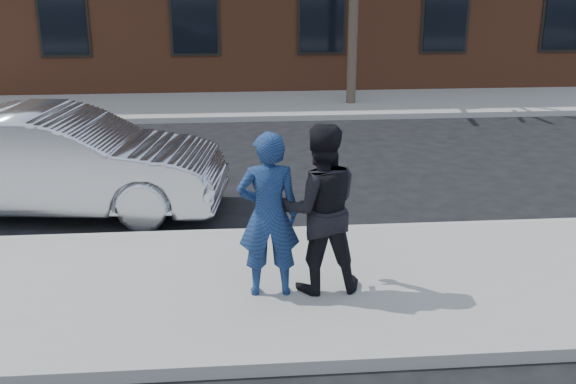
{
  "coord_description": "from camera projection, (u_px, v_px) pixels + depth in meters",
  "views": [
    {
      "loc": [
        1.11,
        -7.68,
        3.83
      ],
      "look_at": [
        1.8,
        0.4,
        1.1
      ],
      "focal_mm": 42.0,
      "sensor_mm": 36.0,
      "label": 1
    }
  ],
  "objects": [
    {
      "name": "far_curb",
      "position": [
        188.0,
        120.0,
        17.28
      ],
      "size": [
        50.0,
        0.1,
        0.15
      ],
      "primitive_type": "cube",
      "color": "#999691",
      "rests_on": "ground"
    },
    {
      "name": "man_peacoat",
      "position": [
        320.0,
        209.0,
        7.79
      ],
      "size": [
        1.03,
        0.83,
        2.02
      ],
      "rotation": [
        0.0,
        0.0,
        3.21
      ],
      "color": "black",
      "rests_on": "near_sidewalk"
    },
    {
      "name": "ground",
      "position": [
        147.0,
        290.0,
        8.38
      ],
      "size": [
        100.0,
        100.0,
        0.0
      ],
      "primitive_type": "plane",
      "color": "black",
      "rests_on": "ground"
    },
    {
      "name": "near_curb",
      "position": [
        159.0,
        237.0,
        9.82
      ],
      "size": [
        50.0,
        0.1,
        0.15
      ],
      "primitive_type": "cube",
      "color": "#999691",
      "rests_on": "ground"
    },
    {
      "name": "near_sidewalk",
      "position": [
        144.0,
        294.0,
        8.12
      ],
      "size": [
        50.0,
        3.5,
        0.15
      ],
      "primitive_type": "cube",
      "color": "gray",
      "rests_on": "ground"
    },
    {
      "name": "far_sidewalk",
      "position": [
        192.0,
        106.0,
        18.98
      ],
      "size": [
        50.0,
        3.5,
        0.15
      ],
      "primitive_type": "cube",
      "color": "gray",
      "rests_on": "ground"
    },
    {
      "name": "silver_sedan",
      "position": [
        61.0,
        162.0,
        10.78
      ],
      "size": [
        5.35,
        2.43,
        1.7
      ],
      "primitive_type": "imported",
      "rotation": [
        0.0,
        0.0,
        1.45
      ],
      "color": "#B7BABF",
      "rests_on": "ground"
    },
    {
      "name": "man_hoodie",
      "position": [
        268.0,
        215.0,
        7.69
      ],
      "size": [
        0.72,
        0.52,
        1.96
      ],
      "rotation": [
        0.0,
        0.0,
        3.14
      ],
      "color": "navy",
      "rests_on": "near_sidewalk"
    }
  ]
}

